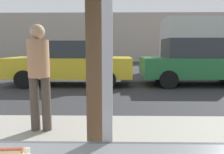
# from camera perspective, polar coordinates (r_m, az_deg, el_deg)

# --- Properties ---
(ground_plane) EXTENTS (60.00, 60.00, 0.00)m
(ground_plane) POSITION_cam_1_polar(r_m,az_deg,el_deg) (9.08, 0.73, -1.25)
(ground_plane) COLOR #2D2D30
(building_facade_far) EXTENTS (28.00, 1.20, 4.91)m
(building_facade_far) POSITION_cam_1_polar(r_m,az_deg,el_deg) (22.81, 0.90, 10.32)
(building_facade_far) COLOR #A89E8E
(building_facade_far) RESTS_ON ground
(parked_car_yellow) EXTENTS (4.67, 2.03, 1.66)m
(parked_car_yellow) POSITION_cam_1_polar(r_m,az_deg,el_deg) (8.51, -10.88, 3.78)
(parked_car_yellow) COLOR gold
(parked_car_yellow) RESTS_ON ground
(parked_car_green) EXTENTS (4.42, 1.94, 1.76)m
(parked_car_green) POSITION_cam_1_polar(r_m,az_deg,el_deg) (8.90, 21.75, 3.75)
(parked_car_green) COLOR #236B38
(parked_car_green) RESTS_ON ground
(box_truck) EXTENTS (6.79, 2.44, 3.08)m
(box_truck) POSITION_cam_1_polar(r_m,az_deg,el_deg) (14.14, 26.31, 7.94)
(box_truck) COLOR beige
(box_truck) RESTS_ON ground
(pedestrian) EXTENTS (0.32, 0.32, 1.63)m
(pedestrian) POSITION_cam_1_polar(r_m,az_deg,el_deg) (3.46, -18.66, 1.53)
(pedestrian) COLOR #4A3F36
(pedestrian) RESTS_ON sidewalk_strip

